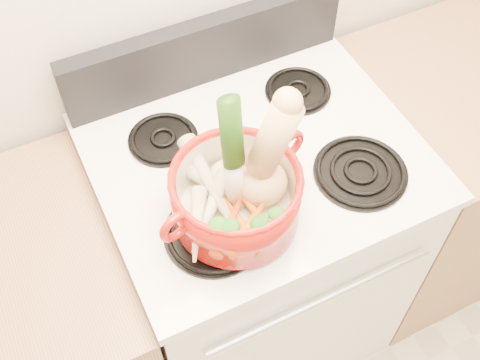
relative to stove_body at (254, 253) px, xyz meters
name	(u,v)px	position (x,y,z in m)	size (l,w,h in m)	color
stove_body	(254,253)	(0.00, 0.00, 0.00)	(0.76, 0.65, 0.92)	white
cooktop	(258,158)	(0.00, 0.00, 0.47)	(0.78, 0.67, 0.03)	white
control_backsplash	(206,50)	(0.00, 0.30, 0.58)	(0.76, 0.05, 0.18)	black
oven_handle	(322,300)	(0.00, -0.34, 0.32)	(0.02, 0.02, 0.60)	silver
burner_front_left	(214,232)	(-0.19, -0.16, 0.50)	(0.22, 0.22, 0.02)	black
burner_front_right	(361,171)	(0.19, -0.16, 0.50)	(0.22, 0.22, 0.02)	black
burner_back_left	(163,138)	(-0.19, 0.14, 0.50)	(0.17, 0.17, 0.02)	black
burner_back_right	(298,89)	(0.19, 0.14, 0.50)	(0.17, 0.17, 0.02)	black
dutch_oven	(236,197)	(-0.13, -0.14, 0.58)	(0.28, 0.28, 0.14)	#99120A
pot_handle_left	(176,226)	(-0.28, -0.19, 0.62)	(0.08, 0.08, 0.02)	#99120A
pot_handle_right	(290,145)	(0.02, -0.10, 0.62)	(0.08, 0.08, 0.02)	#99120A
squash	(264,157)	(-0.06, -0.14, 0.67)	(0.12, 0.12, 0.28)	tan
leek	(234,156)	(-0.12, -0.13, 0.69)	(0.05, 0.05, 0.31)	beige
ginger	(226,172)	(-0.11, -0.06, 0.56)	(0.08, 0.06, 0.05)	tan
parsnip_0	(216,196)	(-0.16, -0.12, 0.56)	(0.04, 0.04, 0.22)	beige
parsnip_1	(210,211)	(-0.19, -0.14, 0.56)	(0.04, 0.04, 0.19)	beige
parsnip_2	(218,186)	(-0.15, -0.10, 0.57)	(0.04, 0.04, 0.17)	beige
parsnip_3	(197,223)	(-0.23, -0.17, 0.57)	(0.04, 0.04, 0.16)	beige
parsnip_4	(207,179)	(-0.17, -0.08, 0.58)	(0.05, 0.05, 0.23)	beige
carrot_0	(242,226)	(-0.14, -0.20, 0.55)	(0.03, 0.03, 0.16)	#CA580A
carrot_1	(229,226)	(-0.17, -0.20, 0.56)	(0.03, 0.03, 0.15)	#DA3E0A
carrot_2	(258,216)	(-0.10, -0.20, 0.57)	(0.03, 0.03, 0.15)	#D65B0A
carrot_3	(248,227)	(-0.14, -0.22, 0.57)	(0.03, 0.03, 0.15)	#B95809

